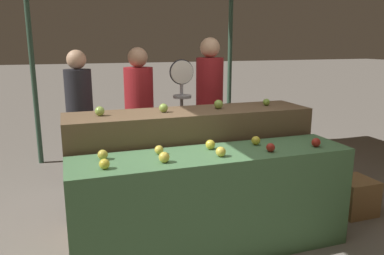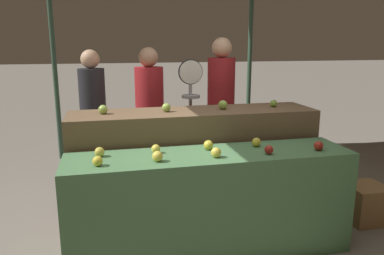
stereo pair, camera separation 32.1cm
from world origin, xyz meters
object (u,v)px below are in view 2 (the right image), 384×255
(person_vendor_at_scale, at_px, (221,100))
(person_customer_left, at_px, (150,109))
(produce_scale, at_px, (191,99))
(wooden_crate_side, at_px, (365,203))
(person_customer_right, at_px, (93,108))

(person_vendor_at_scale, xyz_separation_m, person_customer_left, (-0.86, -0.01, -0.07))
(produce_scale, height_order, person_customer_left, person_customer_left)
(person_vendor_at_scale, height_order, wooden_crate_side, person_vendor_at_scale)
(person_vendor_at_scale, xyz_separation_m, person_customer_right, (-1.50, 0.27, -0.08))
(produce_scale, xyz_separation_m, wooden_crate_side, (1.53, -1.01, -0.94))
(produce_scale, xyz_separation_m, person_vendor_at_scale, (0.44, 0.29, -0.07))
(produce_scale, height_order, person_vendor_at_scale, person_vendor_at_scale)
(wooden_crate_side, bearing_deg, person_vendor_at_scale, 130.06)
(person_customer_right, bearing_deg, person_vendor_at_scale, 179.11)
(person_vendor_at_scale, relative_size, person_customer_left, 1.06)
(person_vendor_at_scale, bearing_deg, person_customer_left, -27.06)
(person_customer_left, xyz_separation_m, wooden_crate_side, (1.96, -1.29, -0.80))
(person_customer_right, relative_size, wooden_crate_side, 4.50)
(person_customer_right, distance_m, wooden_crate_side, 3.13)
(person_vendor_at_scale, height_order, person_customer_right, person_vendor_at_scale)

